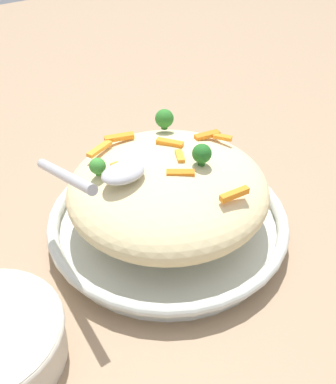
# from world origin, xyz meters

# --- Properties ---
(ground_plane) EXTENTS (2.40, 2.40, 0.00)m
(ground_plane) POSITION_xyz_m (0.00, 0.00, 0.00)
(ground_plane) COLOR #9E7F60
(serving_bowl) EXTENTS (0.34, 0.34, 0.04)m
(serving_bowl) POSITION_xyz_m (0.00, 0.00, 0.02)
(serving_bowl) COLOR silver
(serving_bowl) RESTS_ON ground_plane
(pasta_mound) EXTENTS (0.27, 0.27, 0.09)m
(pasta_mound) POSITION_xyz_m (0.00, 0.00, 0.08)
(pasta_mound) COLOR beige
(pasta_mound) RESTS_ON serving_bowl
(carrot_piece_0) EXTENTS (0.01, 0.03, 0.01)m
(carrot_piece_0) POSITION_xyz_m (-0.06, 0.02, 0.12)
(carrot_piece_0) COLOR orange
(carrot_piece_0) RESTS_ON pasta_mound
(carrot_piece_1) EXTENTS (0.04, 0.03, 0.01)m
(carrot_piece_1) POSITION_xyz_m (-0.06, 0.08, 0.12)
(carrot_piece_1) COLOR orange
(carrot_piece_1) RESTS_ON pasta_mound
(carrot_piece_2) EXTENTS (0.02, 0.03, 0.01)m
(carrot_piece_2) POSITION_xyz_m (0.02, -0.00, 0.13)
(carrot_piece_2) COLOR orange
(carrot_piece_2) RESTS_ON pasta_mound
(carrot_piece_3) EXTENTS (0.04, 0.02, 0.01)m
(carrot_piece_3) POSITION_xyz_m (0.09, 0.03, 0.12)
(carrot_piece_3) COLOR orange
(carrot_piece_3) RESTS_ON pasta_mound
(carrot_piece_4) EXTENTS (0.04, 0.01, 0.01)m
(carrot_piece_4) POSITION_xyz_m (0.03, -0.09, 0.12)
(carrot_piece_4) COLOR orange
(carrot_piece_4) RESTS_ON pasta_mound
(carrot_piece_5) EXTENTS (0.04, 0.03, 0.01)m
(carrot_piece_5) POSITION_xyz_m (0.00, -0.03, 0.12)
(carrot_piece_5) COLOR orange
(carrot_piece_5) RESTS_ON pasta_mound
(carrot_piece_6) EXTENTS (0.03, 0.04, 0.01)m
(carrot_piece_6) POSITION_xyz_m (0.03, 0.04, 0.12)
(carrot_piece_6) COLOR orange
(carrot_piece_6) RESTS_ON pasta_mound
(carrot_piece_7) EXTENTS (0.04, 0.02, 0.01)m
(carrot_piece_7) POSITION_xyz_m (-0.02, 0.09, 0.12)
(carrot_piece_7) COLOR orange
(carrot_piece_7) RESTS_ON pasta_mound
(carrot_piece_8) EXTENTS (0.02, 0.03, 0.01)m
(carrot_piece_8) POSITION_xyz_m (0.10, 0.02, 0.12)
(carrot_piece_8) COLOR orange
(carrot_piece_8) RESTS_ON pasta_mound
(broccoli_floret_0) EXTENTS (0.03, 0.03, 0.03)m
(broccoli_floret_0) POSITION_xyz_m (0.05, 0.08, 0.13)
(broccoli_floret_0) COLOR #296820
(broccoli_floret_0) RESTS_ON pasta_mound
(broccoli_floret_1) EXTENTS (0.02, 0.02, 0.03)m
(broccoli_floret_1) POSITION_xyz_m (0.03, -0.03, 0.14)
(broccoli_floret_1) COLOR #205B1C
(broccoli_floret_1) RESTS_ON pasta_mound
(broccoli_floret_2) EXTENTS (0.02, 0.02, 0.02)m
(broccoli_floret_2) POSITION_xyz_m (-0.08, 0.03, 0.13)
(broccoli_floret_2) COLOR #377928
(broccoli_floret_2) RESTS_ON pasta_mound
(serving_spoon) EXTENTS (0.11, 0.15, 0.07)m
(serving_spoon) POSITION_xyz_m (-0.09, 0.00, 0.14)
(serving_spoon) COLOR #B7B7BC
(serving_spoon) RESTS_ON pasta_mound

